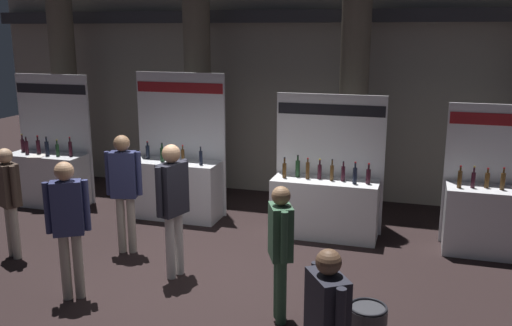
{
  "coord_description": "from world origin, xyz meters",
  "views": [
    {
      "loc": [
        2.65,
        -6.43,
        3.29
      ],
      "look_at": [
        0.31,
        1.31,
        1.34
      ],
      "focal_mm": 38.6,
      "sensor_mm": 36.0,
      "label": 1
    }
  ],
  "objects": [
    {
      "name": "ground_plane",
      "position": [
        0.0,
        0.0,
        0.0
      ],
      "size": [
        25.68,
        25.68,
        0.0
      ],
      "primitive_type": "plane",
      "color": "black"
    },
    {
      "name": "visitor_0",
      "position": [
        -1.5,
        0.53,
        1.08
      ],
      "size": [
        0.53,
        0.3,
        1.81
      ],
      "rotation": [
        0.0,
        0.0,
        0.26
      ],
      "color": "#ADA393",
      "rests_on": "ground_plane"
    },
    {
      "name": "visitor_3",
      "position": [
        -1.39,
        -1.0,
        1.05
      ],
      "size": [
        0.47,
        0.36,
        1.77
      ],
      "rotation": [
        0.0,
        0.0,
        3.69
      ],
      "color": "#ADA393",
      "rests_on": "ground_plane"
    },
    {
      "name": "exhibitor_booth_1",
      "position": [
        -1.47,
        2.25,
        0.64
      ],
      "size": [
        1.69,
        0.66,
        2.58
      ],
      "color": "white",
      "rests_on": "ground_plane"
    },
    {
      "name": "exhibitor_booth_2",
      "position": [
        1.25,
        2.1,
        0.58
      ],
      "size": [
        1.79,
        0.66,
        2.3
      ],
      "color": "white",
      "rests_on": "ground_plane"
    },
    {
      "name": "hall_colonnade",
      "position": [
        0.0,
        4.18,
        3.15
      ],
      "size": [
        12.84,
        1.38,
        6.47
      ],
      "color": "gray",
      "rests_on": "ground_plane"
    },
    {
      "name": "visitor_4",
      "position": [
        2.03,
        -2.36,
        0.96
      ],
      "size": [
        0.43,
        0.5,
        1.6
      ],
      "rotation": [
        0.0,
        0.0,
        5.3
      ],
      "color": "#23232D",
      "rests_on": "ground_plane"
    },
    {
      "name": "visitor_6",
      "position": [
        -0.44,
        -0.03,
        1.12
      ],
      "size": [
        0.32,
        0.57,
        1.85
      ],
      "rotation": [
        0.0,
        0.0,
        4.42
      ],
      "color": "silver",
      "rests_on": "ground_plane"
    },
    {
      "name": "exhibitor_booth_0",
      "position": [
        -4.14,
        2.22,
        0.62
      ],
      "size": [
        1.58,
        0.74,
        2.49
      ],
      "color": "white",
      "rests_on": "ground_plane"
    },
    {
      "name": "visitor_5",
      "position": [
        1.23,
        -0.77,
        0.96
      ],
      "size": [
        0.36,
        0.49,
        1.62
      ],
      "rotation": [
        0.0,
        0.0,
        2.0
      ],
      "color": "#33563D",
      "rests_on": "ground_plane"
    },
    {
      "name": "visitor_7",
      "position": [
        -3.02,
        -0.13,
        0.98
      ],
      "size": [
        0.46,
        0.36,
        1.66
      ],
      "rotation": [
        0.0,
        0.0,
        2.67
      ],
      "color": "#ADA393",
      "rests_on": "ground_plane"
    },
    {
      "name": "exhibitor_booth_3",
      "position": [
        3.95,
        2.08,
        0.6
      ],
      "size": [
        1.8,
        0.66,
        2.23
      ],
      "color": "white",
      "rests_on": "ground_plane"
    }
  ]
}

